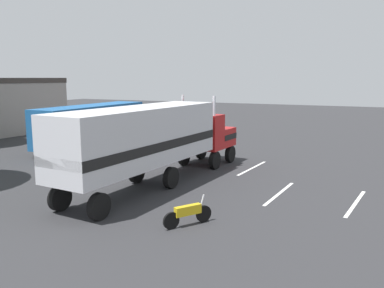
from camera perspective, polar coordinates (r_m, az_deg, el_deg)
The scene contains 8 objects.
ground_plane at distance 25.74m, azimuth 0.89°, elevation -2.96°, with size 120.00×120.00×0.00m, color #2D2D30.
lane_stripe_near at distance 24.96m, azimuth 8.67°, elevation -3.45°, with size 4.40×0.16×0.01m, color silver.
lane_stripe_mid at distance 19.89m, azimuth 12.47°, elevation -6.96°, with size 4.40×0.16×0.01m, color silver.
lane_stripe_far at distance 19.41m, azimuth 22.47°, elevation -7.89°, with size 4.40×0.16×0.01m, color silver.
semi_truck at distance 20.54m, azimuth -5.50°, elevation 0.96°, with size 14.33×3.80×4.50m.
person_bystander at distance 24.10m, azimuth -8.81°, elevation -1.77°, with size 0.38×0.48×1.63m.
parked_bus at distance 32.67m, azimuth -14.14°, elevation 3.10°, with size 11.01×2.64×3.40m.
motorcycle at distance 15.28m, azimuth -0.56°, elevation -9.95°, with size 1.82×1.23×1.12m.
Camera 1 is at (-22.96, -10.21, 5.59)m, focal length 37.05 mm.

